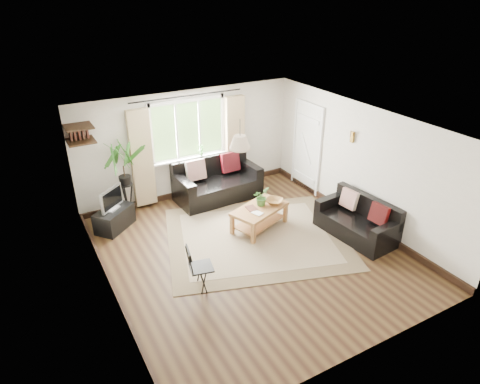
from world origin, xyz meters
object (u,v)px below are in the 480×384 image
sofa_back (218,180)px  folding_chair (201,268)px  coffee_table (259,218)px  palm_stand (125,181)px  tv_stand (114,219)px  sofa_right (357,219)px

sofa_back → folding_chair: bearing=-123.6°
coffee_table → palm_stand: 2.81m
palm_stand → coffee_table: bearing=-39.2°
tv_stand → sofa_right: bearing=-72.0°
tv_stand → palm_stand: bearing=1.3°
sofa_back → tv_stand: (-2.38, -0.18, -0.23)m
sofa_back → palm_stand: 2.04m
tv_stand → palm_stand: 0.78m
palm_stand → folding_chair: bearing=-82.7°
sofa_right → palm_stand: 4.64m
coffee_table → folding_chair: (-1.76, -1.12, 0.15)m
sofa_back → tv_stand: 2.40m
coffee_table → folding_chair: bearing=-147.7°
sofa_back → folding_chair: sofa_back is taller
sofa_right → folding_chair: folding_chair is taller
coffee_table → folding_chair: folding_chair is taller
sofa_right → tv_stand: sofa_right is taller
tv_stand → palm_stand: (0.38, 0.33, 0.60)m
sofa_back → tv_stand: bearing=-178.2°
folding_chair → sofa_right: bearing=-78.2°
tv_stand → palm_stand: palm_stand is taller
sofa_back → sofa_right: size_ratio=1.21×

